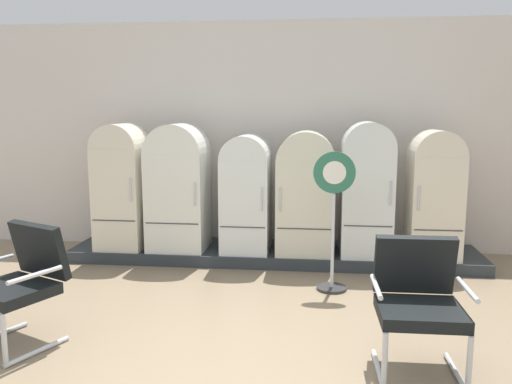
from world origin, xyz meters
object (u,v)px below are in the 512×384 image
object	(u,v)px
refrigerator_4	(366,184)
refrigerator_5	(434,190)
armchair_right	(418,297)
refrigerator_3	(306,189)
sign_stand	(333,225)
refrigerator_0	(122,182)
refrigerator_1	(178,183)
refrigerator_2	(246,190)
armchair_left	(22,277)

from	to	relation	value
refrigerator_4	refrigerator_5	distance (m)	0.79
refrigerator_4	armchair_right	size ratio (longest dim) A/B	1.66
refrigerator_4	armchair_right	world-z (taller)	refrigerator_4
refrigerator_3	sign_stand	size ratio (longest dim) A/B	1.02
refrigerator_0	refrigerator_3	distance (m)	2.33
refrigerator_3	armchair_right	xyz separation A→B (m)	(0.87, -2.58, -0.38)
refrigerator_0	refrigerator_4	world-z (taller)	refrigerator_4
refrigerator_4	sign_stand	world-z (taller)	refrigerator_4
refrigerator_4	armchair_right	distance (m)	2.64
refrigerator_1	refrigerator_4	xyz separation A→B (m)	(2.33, 0.00, 0.02)
refrigerator_2	refrigerator_1	bearing A→B (deg)	-179.40
refrigerator_0	refrigerator_4	size ratio (longest dim) A/B	0.98
refrigerator_4	sign_stand	distance (m)	1.10
armchair_right	sign_stand	xyz separation A→B (m)	(-0.56, 1.63, 0.15)
refrigerator_3	armchair_left	bearing A→B (deg)	-132.13
armchair_left	sign_stand	size ratio (longest dim) A/B	0.66
refrigerator_2	refrigerator_3	xyz separation A→B (m)	(0.73, -0.03, 0.02)
refrigerator_3	refrigerator_1	bearing A→B (deg)	179.27
refrigerator_3	refrigerator_5	world-z (taller)	refrigerator_5
refrigerator_5	sign_stand	bearing A→B (deg)	-142.37
refrigerator_1	refrigerator_5	distance (m)	3.12
refrigerator_2	refrigerator_4	size ratio (longest dim) A/B	0.90
refrigerator_1	refrigerator_4	bearing A→B (deg)	0.10
refrigerator_0	refrigerator_1	xyz separation A→B (m)	(0.73, 0.02, -0.01)
armchair_left	refrigerator_0	bearing A→B (deg)	91.84
refrigerator_0	sign_stand	xyz separation A→B (m)	(2.63, -0.95, -0.28)
refrigerator_1	armchair_left	distance (m)	2.62
refrigerator_1	refrigerator_4	distance (m)	2.33
refrigerator_5	refrigerator_2	bearing A→B (deg)	178.88
refrigerator_2	refrigerator_5	distance (m)	2.25
armchair_right	refrigerator_0	bearing A→B (deg)	141.06
refrigerator_2	refrigerator_5	xyz separation A→B (m)	(2.25, -0.04, 0.04)
refrigerator_3	armchair_right	size ratio (longest dim) A/B	1.54
refrigerator_3	sign_stand	world-z (taller)	refrigerator_3
refrigerator_5	armchair_left	bearing A→B (deg)	-146.75
refrigerator_1	sign_stand	world-z (taller)	refrigerator_1
refrigerator_0	refrigerator_3	size ratio (longest dim) A/B	1.05
armchair_right	refrigerator_2	bearing A→B (deg)	121.61
refrigerator_0	refrigerator_2	world-z (taller)	refrigerator_0
refrigerator_3	sign_stand	bearing A→B (deg)	-72.04
refrigerator_2	armchair_right	distance (m)	3.08
refrigerator_0	refrigerator_2	xyz separation A→B (m)	(1.59, 0.03, -0.07)
refrigerator_3	armchair_right	bearing A→B (deg)	-71.34
refrigerator_0	refrigerator_2	size ratio (longest dim) A/B	1.09
armchair_left	armchair_right	xyz separation A→B (m)	(3.12, -0.10, 0.00)
refrigerator_5	sign_stand	world-z (taller)	refrigerator_5
refrigerator_1	refrigerator_5	size ratio (longest dim) A/B	1.04
refrigerator_1	sign_stand	size ratio (longest dim) A/B	1.07
refrigerator_1	refrigerator_2	size ratio (longest dim) A/B	1.09
refrigerator_3	refrigerator_4	xyz separation A→B (m)	(0.73, 0.02, 0.07)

